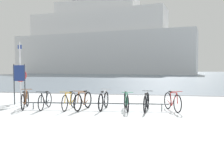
% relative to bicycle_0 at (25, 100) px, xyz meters
% --- Properties ---
extents(ground, '(80.00, 132.00, 0.08)m').
position_rel_bicycle_0_xyz_m(ground, '(3.70, 50.33, -0.41)').
color(ground, silver).
extents(bike_rack, '(5.94, 0.67, 0.31)m').
position_rel_bicycle_0_xyz_m(bike_rack, '(3.10, 0.17, -0.09)').
color(bike_rack, '#4C5156').
rests_on(bike_rack, ground).
extents(bicycle_0, '(0.69, 1.67, 0.81)m').
position_rel_bicycle_0_xyz_m(bicycle_0, '(0.00, 0.00, 0.00)').
color(bicycle_0, black).
rests_on(bicycle_0, ground).
extents(bicycle_1, '(0.46, 1.62, 0.78)m').
position_rel_bicycle_0_xyz_m(bicycle_1, '(0.90, 0.03, -0.01)').
color(bicycle_1, black).
rests_on(bicycle_1, ground).
extents(bicycle_2, '(0.46, 1.71, 0.79)m').
position_rel_bicycle_0_xyz_m(bicycle_2, '(1.95, 0.11, -0.01)').
color(bicycle_2, black).
rests_on(bicycle_2, ground).
extents(bicycle_3, '(0.46, 1.68, 0.82)m').
position_rel_bicycle_0_xyz_m(bicycle_3, '(2.53, 0.19, 0.01)').
color(bicycle_3, black).
rests_on(bicycle_3, ground).
extents(bicycle_4, '(0.46, 1.68, 0.84)m').
position_rel_bicycle_0_xyz_m(bicycle_4, '(3.38, 0.34, 0.01)').
color(bicycle_4, black).
rests_on(bicycle_4, ground).
extents(bicycle_5, '(0.54, 1.69, 0.81)m').
position_rel_bicycle_0_xyz_m(bicycle_5, '(4.34, 0.28, -0.00)').
color(bicycle_5, black).
rests_on(bicycle_5, ground).
extents(bicycle_6, '(0.46, 1.68, 0.79)m').
position_rel_bicycle_0_xyz_m(bicycle_6, '(5.15, 0.36, -0.01)').
color(bicycle_6, black).
rests_on(bicycle_6, ground).
extents(bicycle_7, '(0.69, 1.57, 0.84)m').
position_rel_bicycle_0_xyz_m(bicycle_7, '(6.19, 0.54, 0.01)').
color(bicycle_7, black).
rests_on(bicycle_7, ground).
extents(info_sign, '(0.54, 0.19, 1.92)m').
position_rel_bicycle_0_xyz_m(info_sign, '(-0.90, 1.09, 0.94)').
color(info_sign, '#33383D').
rests_on(info_sign, ground).
extents(rescue_post, '(0.68, 0.10, 3.05)m').
position_rel_bicycle_0_xyz_m(rescue_post, '(-1.29, 1.85, 1.10)').
color(rescue_post, silver).
rests_on(rescue_post, ground).
extents(ferry_ship, '(56.32, 20.94, 26.91)m').
position_rel_bicycle_0_xyz_m(ferry_ship, '(-12.23, 64.89, 8.66)').
color(ferry_ship, silver).
rests_on(ferry_ship, ground).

